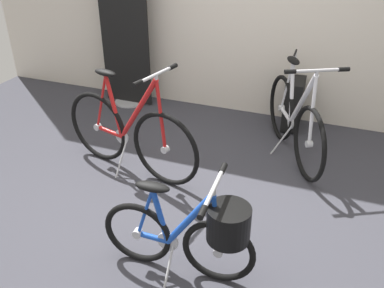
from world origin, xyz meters
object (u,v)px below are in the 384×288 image
object	(u,v)px
display_bike_right	(294,120)
rolling_suitcase	(293,103)
floor_banner_stand	(124,34)
display_bike_left	(129,133)
folding_bike_foreground	(197,231)

from	to	relation	value
display_bike_right	rolling_suitcase	size ratio (longest dim) A/B	1.52
floor_banner_stand	display_bike_left	xyz separation A→B (m)	(0.76, -1.35, -0.47)
display_bike_left	floor_banner_stand	bearing A→B (deg)	119.36
floor_banner_stand	display_bike_left	bearing A→B (deg)	-60.64
display_bike_left	display_bike_right	bearing A→B (deg)	31.21
display_bike_left	rolling_suitcase	xyz separation A→B (m)	(1.20, 1.37, -0.09)
display_bike_left	rolling_suitcase	bearing A→B (deg)	48.88
folding_bike_foreground	display_bike_left	distance (m)	1.37
floor_banner_stand	rolling_suitcase	bearing A→B (deg)	0.79
folding_bike_foreground	display_bike_left	bearing A→B (deg)	135.80
display_bike_left	display_bike_right	world-z (taller)	display_bike_left
display_bike_left	display_bike_right	xyz separation A→B (m)	(1.29, 0.78, -0.00)
display_bike_right	rolling_suitcase	bearing A→B (deg)	98.94
floor_banner_stand	rolling_suitcase	size ratio (longest dim) A/B	2.25
display_bike_left	display_bike_right	size ratio (longest dim) A/B	1.11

